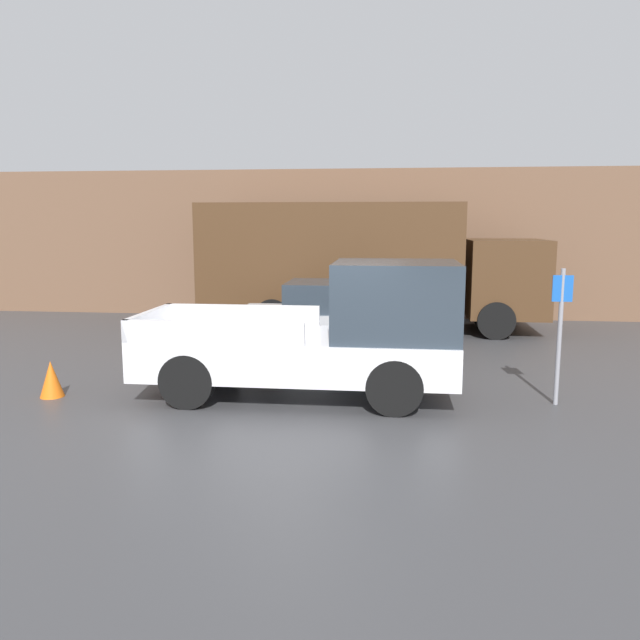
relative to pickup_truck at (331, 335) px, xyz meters
name	(u,v)px	position (x,y,z in m)	size (l,w,h in m)	color
ground_plane	(319,405)	(-0.14, -0.47, -1.02)	(60.00, 60.00, 0.00)	#3D3D3F
building_wall	(355,244)	(-0.14, 8.63, 1.14)	(28.00, 0.15, 4.31)	brown
pickup_truck	(331,335)	(0.00, 0.00, 0.00)	(5.03, 1.98, 2.19)	silver
car	(338,316)	(-0.19, 3.44, -0.23)	(4.21, 1.87, 1.54)	#B7BABF
delivery_truck	(358,262)	(0.08, 6.51, 0.74)	(8.72, 2.41, 3.27)	#472D19
parking_sign	(560,328)	(3.52, -0.04, 0.18)	(0.30, 0.07, 2.11)	gray
traffic_cone	(51,379)	(-4.48, -0.52, -0.72)	(0.38, 0.38, 0.59)	orange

